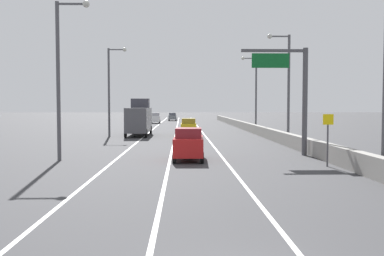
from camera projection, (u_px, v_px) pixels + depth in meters
ground_plane at (189, 127)px, 71.73m from camera, size 320.00×320.00×0.00m
lane_stripe_left at (152, 130)px, 62.61m from camera, size 0.16×130.00×0.00m
lane_stripe_center at (176, 130)px, 62.69m from camera, size 0.16×130.00×0.00m
lane_stripe_right at (200, 130)px, 62.78m from camera, size 0.16×130.00×0.00m
jersey_barrier_right at (264, 132)px, 47.94m from camera, size 0.60×120.00×1.10m
overhead_sign_gantry at (295, 88)px, 29.93m from camera, size 4.68×0.36×7.50m
speed_advisory_sign at (328, 136)px, 24.45m from camera, size 0.60×0.11×3.00m
lamp_post_right_near at (381, 60)px, 21.33m from camera, size 2.14×0.44×10.03m
lamp_post_right_second at (286, 81)px, 39.38m from camera, size 2.14×0.44×10.03m
lamp_post_right_third at (254, 89)px, 57.43m from camera, size 2.14×0.44×10.03m
lamp_post_left_near at (62, 69)px, 26.90m from camera, size 2.14×0.44×10.03m
lamp_post_left_mid at (111, 86)px, 48.55m from camera, size 2.14×0.44×10.03m
car_yellow_0 at (189, 127)px, 49.73m from camera, size 1.86×4.13×2.04m
car_white_1 at (156, 118)px, 85.58m from camera, size 1.93×4.25×2.13m
car_red_2 at (189, 144)px, 27.39m from camera, size 2.03×4.24×2.08m
car_gray_3 at (173, 117)px, 101.03m from camera, size 1.86×4.60×1.88m
box_truck at (139, 119)px, 50.03m from camera, size 2.48×8.27×4.34m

